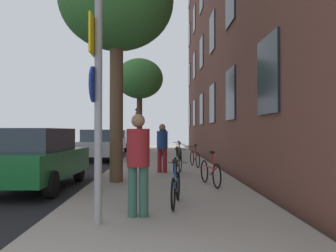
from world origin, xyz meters
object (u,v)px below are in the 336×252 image
Objects in this scene: bicycle_2 at (178,164)px; car_0 at (36,158)px; pedestrian_1 at (162,145)px; pedestrian_2 at (163,138)px; bicycle_3 at (195,158)px; car_2 at (117,140)px; traffic_light at (139,121)px; bicycle_1 at (210,172)px; bicycle_5 at (178,151)px; car_1 at (101,145)px; sign_post at (97,95)px; tree_far at (140,79)px; tree_near at (117,4)px; bicycle_0 at (176,187)px; bicycle_4 at (180,154)px; pedestrian_0 at (138,158)px.

car_0 reaches higher than bicycle_2.
pedestrian_1 is 0.93× the size of pedestrian_2.
bicycle_3 is at bearing -78.87° from pedestrian_2.
bicycle_2 is 0.38× the size of car_2.
bicycle_2 is 0.94m from pedestrian_1.
traffic_light is 1.96× the size of bicycle_1.
bicycle_5 is 4.15m from car_1.
sign_post is 0.81× the size of car_0.
tree_far is at bearing 100.06° from bicycle_2.
car_0 and car_2 have the same top height.
traffic_light is (-0.57, 20.23, 0.21)m from sign_post.
car_2 is at bearing 97.01° from tree_near.
pedestrian_2 reaches higher than car_1.
bicycle_2 is at bearing 86.48° from bicycle_0.
bicycle_3 is 4.82m from bicycle_5.
car_1 is (-4.06, 2.02, 0.37)m from bicycle_4.
bicycle_4 is 0.37× the size of car_2.
traffic_light is at bearing 83.79° from car_0.
car_2 is (-4.75, 12.93, 0.37)m from bicycle_3.
car_0 is (-1.77, -16.29, -1.49)m from traffic_light.
bicycle_4 is 2.40m from bicycle_5.
sign_post is 2.05× the size of pedestrian_0.
bicycle_1 is 1.00× the size of bicycle_5.
sign_post reaches higher than bicycle_0.
car_2 is (-2.03, 4.62, -4.04)m from tree_far.
sign_post is at bearing -88.94° from tree_far.
tree_far is 3.74× the size of bicycle_1.
bicycle_2 is 1.03× the size of bicycle_4.
car_0 is at bearing 130.09° from pedestrian_0.
pedestrian_1 is at bearing -97.88° from bicycle_5.
bicycle_1 is at bearing -72.94° from bicycle_2.
traffic_light is at bearing 104.26° from bicycle_3.
tree_far is at bearing 91.06° from sign_post.
bicycle_5 is (-0.32, 9.60, -0.00)m from bicycle_1.
bicycle_1 is at bearing -66.56° from pedestrian_1.
tree_near is 5.80m from pedestrian_0.
car_2 is at bearing 102.96° from pedestrian_1.
tree_near is 1.50× the size of car_0.
car_0 reaches higher than bicycle_3.
bicycle_0 is at bearing -87.62° from pedestrian_1.
tree_near reaches higher than tree_far.
bicycle_4 is 4.02m from pedestrian_2.
tree_far reaches higher than sign_post.
traffic_light is at bearing 94.32° from tree_far.
bicycle_2 is at bearing 42.26° from tree_near.
car_1 is (-1.54, -7.30, -1.49)m from traffic_light.
bicycle_5 is 0.38× the size of car_1.
bicycle_2 is 1.00× the size of bicycle_5.
bicycle_4 is (1.95, 10.91, -1.64)m from sign_post.
traffic_light is at bearing 91.61° from sign_post.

